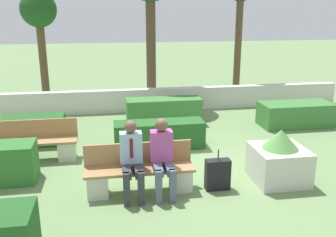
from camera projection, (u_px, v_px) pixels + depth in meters
ground_plane at (187, 165)px, 7.86m from camera, size 60.00×60.00×0.00m
perimeter_wall at (157, 99)px, 12.06m from camera, size 12.29×0.30×0.71m
bench_front at (140, 174)px, 6.66m from camera, size 1.94×0.48×0.86m
bench_left_side at (27, 145)px, 8.03m from camera, size 2.13×0.48×0.86m
person_seated_man at (132, 156)px, 6.39m from camera, size 0.38×0.63×1.34m
person_seated_woman at (162, 153)px, 6.48m from camera, size 0.38×0.63×1.36m
hedge_block_near_left at (159, 135)px, 8.80m from camera, size 2.10×0.62×0.64m
hedge_block_near_right at (30, 130)px, 9.02m from camera, size 1.65×0.67×0.69m
hedge_block_mid_left at (164, 111)px, 10.62m from camera, size 2.11×0.68×0.74m
hedge_block_far_left at (296, 114)px, 10.46m from camera, size 1.99×0.89×0.65m
hedge_block_far_right at (3, 163)px, 7.03m from camera, size 1.20×0.66×0.75m
planter_corner_left at (279, 159)px, 7.05m from camera, size 0.96×0.96×1.03m
suitcase at (218, 174)px, 6.76m from camera, size 0.45×0.20×0.77m
tree_leftmost at (39, 15)px, 12.27m from camera, size 1.18×1.18×3.74m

